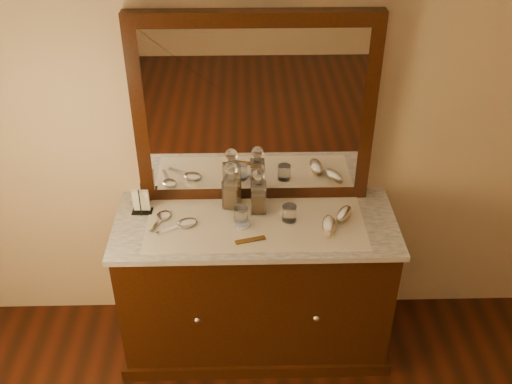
% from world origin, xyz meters
% --- Properties ---
extents(dresser_cabinet, '(1.40, 0.55, 0.82)m').
position_xyz_m(dresser_cabinet, '(0.00, 1.96, 0.41)').
color(dresser_cabinet, black).
rests_on(dresser_cabinet, floor).
extents(dresser_plinth, '(1.46, 0.59, 0.08)m').
position_xyz_m(dresser_plinth, '(0.00, 1.96, 0.04)').
color(dresser_plinth, black).
rests_on(dresser_plinth, floor).
extents(knob_left, '(0.04, 0.04, 0.04)m').
position_xyz_m(knob_left, '(-0.30, 1.67, 0.45)').
color(knob_left, silver).
rests_on(knob_left, dresser_cabinet).
extents(knob_right, '(0.04, 0.04, 0.04)m').
position_xyz_m(knob_right, '(0.30, 1.67, 0.45)').
color(knob_right, silver).
rests_on(knob_right, dresser_cabinet).
extents(marble_top, '(1.44, 0.59, 0.03)m').
position_xyz_m(marble_top, '(0.00, 1.96, 0.83)').
color(marble_top, white).
rests_on(marble_top, dresser_cabinet).
extents(mirror_frame, '(1.20, 0.08, 1.00)m').
position_xyz_m(mirror_frame, '(0.00, 2.20, 1.35)').
color(mirror_frame, black).
rests_on(mirror_frame, marble_top).
extents(mirror_glass, '(1.06, 0.01, 0.86)m').
position_xyz_m(mirror_glass, '(0.00, 2.17, 1.35)').
color(mirror_glass, white).
rests_on(mirror_glass, marble_top).
extents(lace_runner, '(1.10, 0.45, 0.00)m').
position_xyz_m(lace_runner, '(0.00, 1.94, 0.85)').
color(lace_runner, silver).
rests_on(lace_runner, marble_top).
extents(pin_dish, '(0.09, 0.09, 0.01)m').
position_xyz_m(pin_dish, '(-0.06, 1.93, 0.86)').
color(pin_dish, white).
rests_on(pin_dish, lace_runner).
extents(comb, '(0.15, 0.07, 0.01)m').
position_xyz_m(comb, '(-0.03, 1.80, 0.86)').
color(comb, brown).
rests_on(comb, lace_runner).
extents(napkin_rack, '(0.11, 0.07, 0.16)m').
position_xyz_m(napkin_rack, '(-0.59, 2.06, 0.91)').
color(napkin_rack, black).
rests_on(napkin_rack, marble_top).
extents(decanter_left, '(0.10, 0.10, 0.27)m').
position_xyz_m(decanter_left, '(-0.12, 2.09, 0.96)').
color(decanter_left, '#995E16').
rests_on(decanter_left, lace_runner).
extents(decanter_right, '(0.08, 0.08, 0.26)m').
position_xyz_m(decanter_right, '(0.02, 2.05, 0.95)').
color(decanter_right, '#995E16').
rests_on(decanter_right, lace_runner).
extents(brush_near, '(0.09, 0.17, 0.04)m').
position_xyz_m(brush_near, '(0.36, 1.88, 0.88)').
color(brush_near, '#9B815F').
rests_on(brush_near, lace_runner).
extents(brush_far, '(0.12, 0.16, 0.04)m').
position_xyz_m(brush_far, '(0.45, 1.97, 0.87)').
color(brush_far, '#9B815F').
rests_on(brush_far, lace_runner).
extents(hand_mirror_outer, '(0.11, 0.20, 0.02)m').
position_xyz_m(hand_mirror_outer, '(-0.48, 1.99, 0.86)').
color(hand_mirror_outer, silver).
rests_on(hand_mirror_outer, lace_runner).
extents(hand_mirror_inner, '(0.22, 0.16, 0.02)m').
position_xyz_m(hand_mirror_inner, '(-0.36, 1.93, 0.86)').
color(hand_mirror_inner, silver).
rests_on(hand_mirror_inner, lace_runner).
extents(tumblers, '(0.32, 0.08, 0.08)m').
position_xyz_m(tumblers, '(0.05, 1.96, 0.90)').
color(tumblers, white).
rests_on(tumblers, lace_runner).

